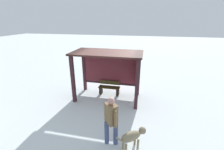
{
  "coord_description": "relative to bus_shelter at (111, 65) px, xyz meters",
  "views": [
    {
      "loc": [
        1.68,
        -6.63,
        3.75
      ],
      "look_at": [
        0.2,
        0.12,
        1.2
      ],
      "focal_mm": 24.53,
      "sensor_mm": 36.0,
      "label": 1
    }
  ],
  "objects": [
    {
      "name": "bench_left_inside",
      "position": [
        -0.13,
        0.16,
        -1.35
      ],
      "size": [
        1.1,
        0.36,
        0.71
      ],
      "color": "#42381A",
      "rests_on": "ground"
    },
    {
      "name": "person_walking",
      "position": [
        0.7,
        -3.13,
        -0.72
      ],
      "size": [
        0.48,
        0.49,
        1.64
      ],
      "color": "olive",
      "rests_on": "ground"
    },
    {
      "name": "dog",
      "position": [
        1.38,
        -3.17,
        -1.22
      ],
      "size": [
        0.85,
        0.71,
        0.63
      ],
      "color": "gray",
      "rests_on": "ground"
    },
    {
      "name": "bus_shelter",
      "position": [
        0.0,
        0.0,
        0.0
      ],
      "size": [
        3.2,
        1.67,
        2.34
      ],
      "color": "#371C22",
      "rests_on": "ground"
    },
    {
      "name": "ground_plane",
      "position": [
        -0.13,
        -0.25,
        -1.67
      ],
      "size": [
        60.0,
        60.0,
        0.0
      ],
      "primitive_type": "plane",
      "color": "white"
    }
  ]
}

